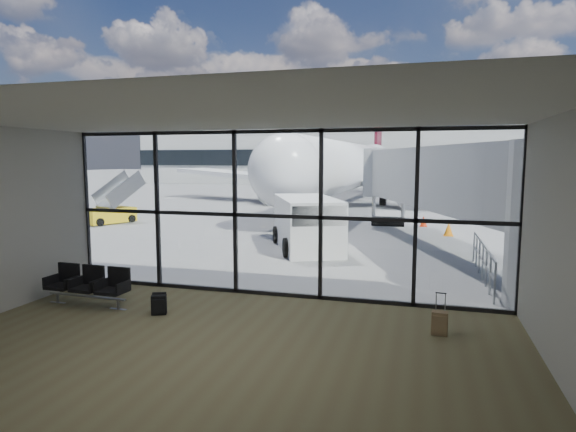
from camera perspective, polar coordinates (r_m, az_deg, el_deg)
The scene contains 22 objects.
ground at distance 52.49m, azimuth 11.63°, elevation 2.52°, with size 220.00×220.00×0.00m, color slate.
lounge_shell at distance 8.39m, azimuth -11.00°, elevation -0.63°, with size 12.02×8.01×4.51m.
glass_curtain_wall at distance 12.87m, azimuth -1.32°, elevation 0.21°, with size 12.10×0.12×4.50m.
jet_bridge at distance 19.36m, azimuth 19.16°, elevation 3.54°, with size 8.00×16.50×4.33m.
apron_railing at distance 16.11m, azimuth 22.10°, elevation -4.47°, with size 0.06×5.46×1.11m.
far_terminal at distance 74.33m, azimuth 12.50°, elevation 6.94°, with size 80.00×12.20×11.00m.
tree_0 at distance 97.33m, azimuth -14.42°, elevation 7.04°, with size 4.95×4.95×7.12m.
tree_1 at distance 94.47m, azimuth -11.25°, elevation 7.52°, with size 5.61×5.61×8.07m.
tree_2 at distance 91.92m, azimuth -7.89°, elevation 8.00°, with size 6.27×6.27×9.03m.
tree_3 at distance 89.67m, azimuth -4.34°, elevation 7.28°, with size 4.95×4.95×7.12m.
tree_4 at distance 87.80m, azimuth -0.63°, elevation 7.72°, with size 5.61×5.61×8.07m.
tree_5 at distance 86.32m, azimuth 3.24°, elevation 8.14°, with size 6.27×6.27×9.03m.
seating_row at distance 13.38m, azimuth -22.45°, elevation -7.41°, with size 2.27×0.69×1.01m.
backpack at distance 12.11m, azimuth -15.05°, elevation -10.08°, with size 0.41×0.41×0.52m.
suitcase at distance 10.88m, azimuth 17.53°, elevation -12.00°, with size 0.35×0.27×0.91m.
airliner at distance 41.23m, azimuth 7.36°, elevation 5.78°, with size 33.87×39.23×10.10m.
service_van at distance 19.82m, azimuth 2.34°, elevation -0.84°, with size 3.98×5.38×2.14m.
belt_loader at distance 32.60m, azimuth 1.71°, elevation 1.29°, with size 2.79×4.26×1.87m.
mobile_stairs at distance 30.10m, azimuth -20.43°, elevation 0.32°, with size 2.71×3.76×2.41m.
traffic_cone_a at distance 26.53m, azimuth 3.42°, elevation -0.79°, with size 0.36×0.36×0.52m.
traffic_cone_b at distance 27.82m, azimuth 15.76°, elevation -0.62°, with size 0.41×0.41×0.59m.
traffic_cone_c at distance 24.76m, azimuth 18.49°, elevation -1.51°, with size 0.47×0.47×0.66m.
Camera 1 is at (3.76, -12.23, 3.70)m, focal length 30.00 mm.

